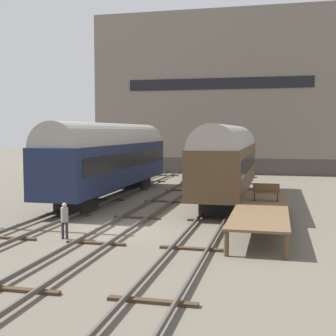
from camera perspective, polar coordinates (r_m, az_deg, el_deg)
name	(u,v)px	position (r m, az deg, el deg)	size (l,w,h in m)	color
ground_plane	(119,230)	(22.97, -5.97, -7.48)	(200.00, 200.00, 0.00)	#60594C
track_left	(42,223)	(24.58, -15.12, -6.48)	(2.60, 60.00, 0.26)	#4C4742
track_middle	(119,227)	(22.95, -5.98, -7.14)	(2.60, 60.00, 0.26)	#4C4742
track_right	(203,231)	(21.96, 4.30, -7.65)	(2.60, 60.00, 0.26)	#4C4742
train_car_navy	(111,156)	(33.51, -6.91, 1.51)	(3.07, 18.58, 5.32)	black
train_car_brown	(227,158)	(31.93, 7.26, 1.20)	(3.01, 16.18, 5.18)	black
station_platform	(261,208)	(23.54, 11.32, -4.82)	(2.53, 11.56, 1.07)	brown
bench	(266,192)	(25.43, 11.86, -2.82)	(1.40, 0.40, 0.91)	brown
person_worker	(65,217)	(21.23, -12.50, -5.90)	(0.32, 0.32, 1.62)	#282833
warehouse_building	(225,96)	(58.23, 6.92, 8.68)	(28.68, 12.95, 18.01)	#46403A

